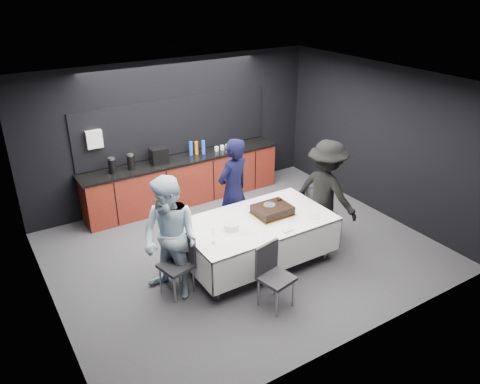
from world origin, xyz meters
name	(u,v)px	position (x,y,z in m)	size (l,w,h in m)	color
ground	(243,251)	(0.00, 0.00, 0.00)	(6.00, 6.00, 0.00)	#424147
room_shell	(244,146)	(0.00, 0.00, 1.86)	(6.04, 5.04, 2.82)	white
kitchenette	(183,176)	(-0.02, 2.22, 0.54)	(4.10, 0.64, 2.05)	#61190F
party_table	(257,227)	(0.00, -0.40, 0.64)	(2.32, 1.32, 0.78)	#99999E
cake_assembly	(272,210)	(0.30, -0.38, 0.85)	(0.60, 0.49, 0.18)	yellow
plate_stack	(231,226)	(-0.49, -0.45, 0.83)	(0.22, 0.22, 0.10)	white
loose_plate_near	(246,233)	(-0.36, -0.65, 0.78)	(0.18, 0.18, 0.01)	white
loose_plate_right_a	(285,203)	(0.70, -0.19, 0.78)	(0.21, 0.21, 0.01)	white
loose_plate_right_b	(314,216)	(0.81, -0.79, 0.78)	(0.20, 0.20, 0.01)	white
loose_plate_far	(249,208)	(0.09, -0.02, 0.78)	(0.20, 0.20, 0.01)	white
fork_pile	(287,230)	(0.18, -0.92, 0.79)	(0.16, 0.10, 0.02)	white
champagne_flute	(213,233)	(-0.91, -0.64, 0.94)	(0.06, 0.06, 0.22)	white
chair_left	(180,259)	(-1.33, -0.42, 0.53)	(0.50, 0.50, 0.92)	#29292E
chair_right	(317,208)	(1.36, -0.25, 0.53)	(0.49, 0.49, 0.92)	#29292E
chair_near	(272,271)	(-0.38, -1.35, 0.53)	(0.50, 0.50, 0.92)	#29292E
person_center	(233,191)	(0.08, 0.45, 0.92)	(0.67, 0.44, 1.83)	black
person_left	(170,239)	(-1.46, -0.42, 0.91)	(0.89, 0.69, 1.82)	silver
person_right	(326,192)	(1.37, -0.41, 0.90)	(1.17, 0.67, 1.81)	black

